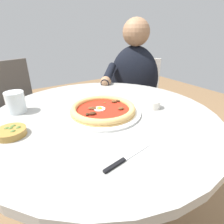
# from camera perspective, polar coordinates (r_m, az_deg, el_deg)

# --- Properties ---
(ground_plane) EXTENTS (6.00, 6.00, 0.02)m
(ground_plane) POSITION_cam_1_polar(r_m,az_deg,el_deg) (1.30, -2.04, -31.41)
(ground_plane) COLOR brown
(dining_table) EXTENTS (0.99, 0.99, 0.73)m
(dining_table) POSITION_cam_1_polar(r_m,az_deg,el_deg) (0.87, -2.65, -8.70)
(dining_table) COLOR #999993
(dining_table) RESTS_ON ground
(pizza_on_plate) EXTENTS (0.33, 0.33, 0.04)m
(pizza_on_plate) POSITION_cam_1_polar(r_m,az_deg,el_deg) (0.79, -2.78, 0.78)
(pizza_on_plate) COLOR white
(pizza_on_plate) RESTS_ON dining_table
(water_glass) EXTENTS (0.08, 0.08, 0.09)m
(water_glass) POSITION_cam_1_polar(r_m,az_deg,el_deg) (0.90, -28.05, 2.35)
(water_glass) COLOR silver
(water_glass) RESTS_ON dining_table
(steak_knife) EXTENTS (0.19, 0.04, 0.01)m
(steak_knife) POSITION_cam_1_polar(r_m,az_deg,el_deg) (0.53, 3.13, -15.18)
(steak_knife) COLOR silver
(steak_knife) RESTS_ON dining_table
(ramekin_capers) EXTENTS (0.07, 0.07, 0.04)m
(ramekin_capers) POSITION_cam_1_polar(r_m,az_deg,el_deg) (0.87, 12.82, 2.55)
(ramekin_capers) COLOR white
(ramekin_capers) RESTS_ON dining_table
(olive_pan) EXTENTS (0.13, 0.10, 0.05)m
(olive_pan) POSITION_cam_1_polar(r_m,az_deg,el_deg) (0.73, -29.38, -5.52)
(olive_pan) COLOR olive
(olive_pan) RESTS_ON dining_table
(diner_person) EXTENTS (0.58, 0.44, 1.15)m
(diner_person) POSITION_cam_1_polar(r_m,az_deg,el_deg) (1.54, 6.44, 3.59)
(diner_person) COLOR #282833
(diner_person) RESTS_ON ground
(cafe_chair_diner) EXTENTS (0.59, 0.59, 0.83)m
(cafe_chair_diner) POSITION_cam_1_polar(r_m,az_deg,el_deg) (1.67, 7.41, 5.15)
(cafe_chair_diner) COLOR beige
(cafe_chair_diner) RESTS_ON ground
(cafe_chair_spare_near) EXTENTS (0.52, 0.52, 0.85)m
(cafe_chair_spare_near) POSITION_cam_1_polar(r_m,az_deg,el_deg) (1.62, -27.78, 1.93)
(cafe_chair_spare_near) COLOR #504A45
(cafe_chair_spare_near) RESTS_ON ground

